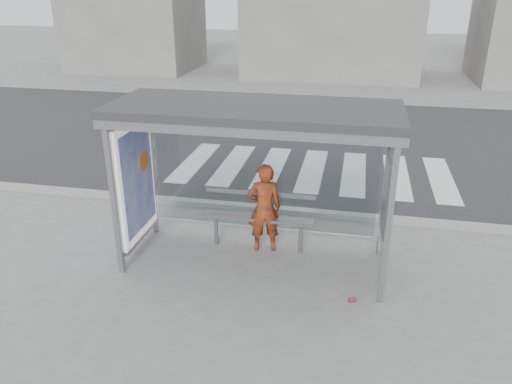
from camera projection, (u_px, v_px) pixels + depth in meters
ground at (254, 262)px, 8.20m from camera, size 80.00×80.00×0.00m
road at (304, 139)px, 14.51m from camera, size 30.00×10.00×0.01m
curb at (274, 210)px, 9.94m from camera, size 30.00×0.18×0.12m
crosswalk at (312, 170)px, 12.16m from camera, size 6.55×3.00×0.00m
bus_shelter at (231, 144)px, 7.55m from camera, size 4.25×1.65×2.62m
building_left at (134, 7)px, 25.10m from camera, size 6.00×5.00×6.00m
building_center at (333, 21)px, 23.43m from camera, size 8.00×5.00×5.00m
person at (264, 208)px, 8.30m from camera, size 0.65×0.52×1.56m
bench at (258, 217)px, 8.43m from camera, size 1.89×0.33×0.98m
soda_can at (352, 300)px, 7.19m from camera, size 0.13×0.10×0.06m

